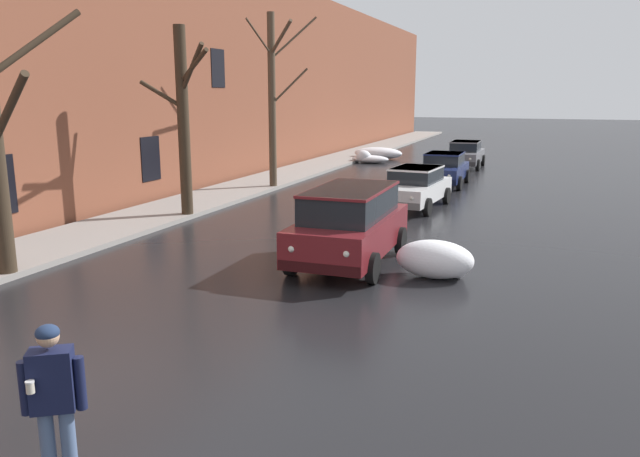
# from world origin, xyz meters

# --- Properties ---
(ground_plane) EXTENTS (200.00, 200.00, 0.00)m
(ground_plane) POSITION_xyz_m (0.00, 0.00, 0.00)
(ground_plane) COLOR black
(left_sidewalk_slab) EXTENTS (2.72, 80.00, 0.14)m
(left_sidewalk_slab) POSITION_xyz_m (-5.75, 18.00, 0.07)
(left_sidewalk_slab) COLOR gray
(left_sidewalk_slab) RESTS_ON ground
(brick_townhouse_facade) EXTENTS (0.63, 80.00, 9.63)m
(brick_townhouse_facade) POSITION_xyz_m (-7.61, 17.99, 4.81)
(brick_townhouse_facade) COLOR brown
(brick_townhouse_facade) RESTS_ON ground
(snow_bank_near_corner_left) EXTENTS (2.19, 1.04, 0.74)m
(snow_bank_near_corner_left) POSITION_xyz_m (-3.71, 28.87, 0.27)
(snow_bank_near_corner_left) COLOR white
(snow_bank_near_corner_left) RESTS_ON ground
(snow_bank_along_left_kerb) EXTENTS (1.70, 0.98, 0.84)m
(snow_bank_along_left_kerb) POSITION_xyz_m (4.16, 7.27, 0.40)
(snow_bank_along_left_kerb) COLOR white
(snow_bank_along_left_kerb) RESTS_ON ground
(snow_bank_mid_block_left) EXTENTS (3.00, 1.37, 0.72)m
(snow_bank_mid_block_left) POSITION_xyz_m (-3.76, 31.19, 0.36)
(snow_bank_mid_block_left) COLOR white
(snow_bank_mid_block_left) RESTS_ON ground
(bare_tree_second_along_sidewalk) EXTENTS (2.67, 1.02, 6.02)m
(bare_tree_second_along_sidewalk) POSITION_xyz_m (-4.59, 11.10, 3.18)
(bare_tree_second_along_sidewalk) COLOR #382B1E
(bare_tree_second_along_sidewalk) RESTS_ON ground
(bare_tree_mid_block) EXTENTS (1.73, 3.17, 7.15)m
(bare_tree_mid_block) POSITION_xyz_m (-4.56, 17.75, 3.82)
(bare_tree_mid_block) COLOR #4C3D2D
(bare_tree_mid_block) RESTS_ON ground
(suv_maroon_approaching_near_lane) EXTENTS (2.10, 4.42, 1.82)m
(suv_maroon_approaching_near_lane) POSITION_xyz_m (2.01, 7.72, 0.99)
(suv_maroon_approaching_near_lane) COLOR maroon
(suv_maroon_approaching_near_lane) RESTS_ON ground
(sedan_white_parked_kerbside_close) EXTENTS (2.15, 4.27, 1.42)m
(sedan_white_parked_kerbside_close) POSITION_xyz_m (1.87, 15.62, 0.75)
(sedan_white_parked_kerbside_close) COLOR silver
(sedan_white_parked_kerbside_close) RESTS_ON ground
(sedan_darkblue_parked_kerbside_mid) EXTENTS (1.95, 3.98, 1.42)m
(sedan_darkblue_parked_kerbside_mid) POSITION_xyz_m (1.90, 21.42, 0.75)
(sedan_darkblue_parked_kerbside_mid) COLOR navy
(sedan_darkblue_parked_kerbside_mid) RESTS_ON ground
(sedan_grey_parked_far_down_block) EXTENTS (1.90, 4.22, 1.42)m
(sedan_grey_parked_far_down_block) POSITION_xyz_m (1.85, 28.61, 0.75)
(sedan_grey_parked_far_down_block) COLOR slate
(sedan_grey_parked_far_down_block) RESTS_ON ground
(pedestrian_with_coffee) EXTENTS (0.59, 0.52, 1.76)m
(pedestrian_with_coffee) POSITION_xyz_m (1.87, -1.49, 1.04)
(pedestrian_with_coffee) COLOR slate
(pedestrian_with_coffee) RESTS_ON ground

